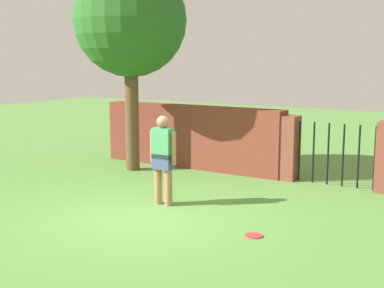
{
  "coord_description": "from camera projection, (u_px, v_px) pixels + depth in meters",
  "views": [
    {
      "loc": [
        5.17,
        -6.68,
        2.61
      ],
      "look_at": [
        -0.07,
        1.61,
        1.0
      ],
      "focal_mm": 48.68,
      "sensor_mm": 36.0,
      "label": 1
    }
  ],
  "objects": [
    {
      "name": "ground_plane",
      "position": [
        144.0,
        216.0,
        8.72
      ],
      "size": [
        40.0,
        40.0,
        0.0
      ],
      "primitive_type": "plane",
      "color": "#568C3D"
    },
    {
      "name": "brick_wall",
      "position": [
        191.0,
        136.0,
        12.6
      ],
      "size": [
        4.75,
        0.5,
        1.5
      ],
      "primitive_type": "cube",
      "color": "brown",
      "rests_on": "ground"
    },
    {
      "name": "tree",
      "position": [
        130.0,
        22.0,
        11.84
      ],
      "size": [
        2.58,
        2.58,
        4.77
      ],
      "color": "brown",
      "rests_on": "ground"
    },
    {
      "name": "person",
      "position": [
        163.0,
        156.0,
        9.27
      ],
      "size": [
        0.54,
        0.23,
        1.62
      ],
      "rotation": [
        0.0,
        0.0,
        -3.11
      ],
      "color": "#9E704C",
      "rests_on": "ground"
    },
    {
      "name": "fence_gate",
      "position": [
        336.0,
        152.0,
        10.75
      ],
      "size": [
        2.55,
        0.44,
        1.4
      ],
      "color": "brown",
      "rests_on": "ground"
    },
    {
      "name": "frisbee_red",
      "position": [
        254.0,
        236.0,
        7.74
      ],
      "size": [
        0.27,
        0.27,
        0.02
      ],
      "primitive_type": "cylinder",
      "color": "red",
      "rests_on": "ground"
    }
  ]
}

